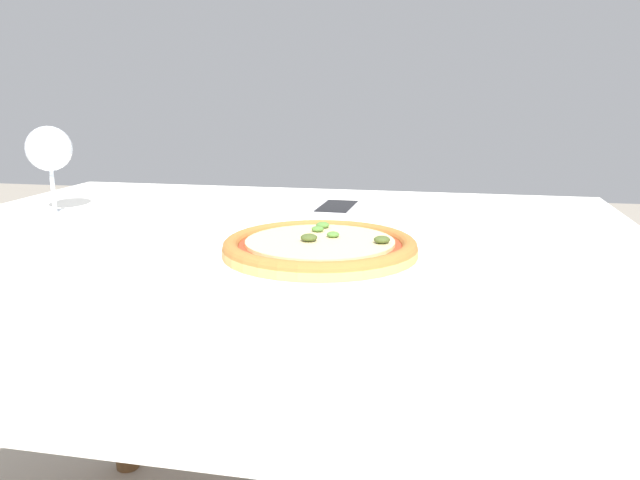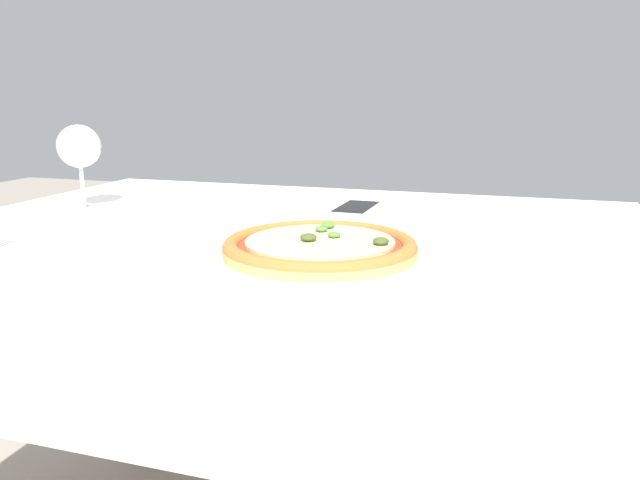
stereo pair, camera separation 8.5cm
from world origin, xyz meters
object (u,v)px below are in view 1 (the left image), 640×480
object	(u,v)px
wine_glass_far_left	(49,151)
cell_phone	(337,208)
dining_table	(255,295)
pizza_plate	(320,249)

from	to	relation	value
wine_glass_far_left	cell_phone	xyz separation A→B (m)	(0.52, 0.14, -0.11)
dining_table	wine_glass_far_left	size ratio (longest dim) A/B	7.46
dining_table	cell_phone	size ratio (longest dim) A/B	8.48
pizza_plate	wine_glass_far_left	distance (m)	0.61
dining_table	wine_glass_far_left	bearing A→B (deg)	160.99
dining_table	wine_glass_far_left	distance (m)	0.51
pizza_plate	cell_phone	bearing A→B (deg)	96.28
dining_table	cell_phone	world-z (taller)	cell_phone
dining_table	cell_phone	distance (m)	0.31
wine_glass_far_left	pizza_plate	bearing A→B (deg)	-22.23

